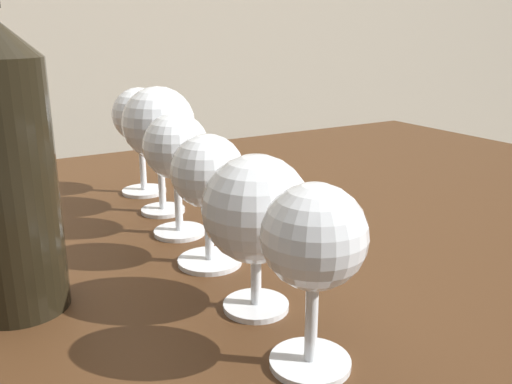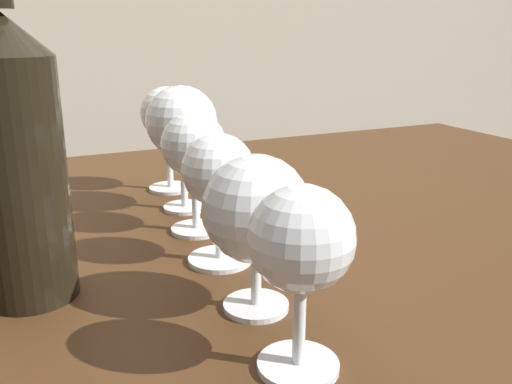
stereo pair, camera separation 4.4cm
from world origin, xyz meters
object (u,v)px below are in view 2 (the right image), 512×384
object	(u,v)px
wine_glass_cabernet	(167,116)
wine_glass_pinot	(182,123)
wine_glass_amber	(301,243)
wine_bottle	(16,156)
wine_glass_chardonnay	(256,212)
wine_glass_merlot	(218,174)
wine_glass_empty	(194,149)

from	to	relation	value
wine_glass_cabernet	wine_glass_pinot	bearing A→B (deg)	-95.05
wine_glass_amber	wine_bottle	bearing A→B (deg)	129.82
wine_glass_chardonnay	wine_glass_cabernet	distance (m)	0.38
wine_glass_pinot	wine_glass_cabernet	distance (m)	0.10
wine_glass_amber	wine_bottle	size ratio (longest dim) A/B	0.41
wine_glass_chardonnay	wine_glass_cabernet	bearing A→B (deg)	84.88
wine_bottle	wine_glass_amber	bearing A→B (deg)	-50.18
wine_glass_merlot	wine_glass_pinot	bearing A→B (deg)	84.12
wine_glass_amber	wine_glass_cabernet	size ratio (longest dim) A/B	0.89
wine_glass_merlot	wine_bottle	xyz separation A→B (m)	(-0.18, 0.00, 0.04)
wine_glass_amber	wine_glass_empty	xyz separation A→B (m)	(0.02, 0.29, 0.00)
wine_glass_merlot	wine_bottle	size ratio (longest dim) A/B	0.40
wine_glass_chardonnay	wine_glass_merlot	xyz separation A→B (m)	(0.01, 0.10, 0.01)
wine_glass_merlot	wine_glass_empty	xyz separation A→B (m)	(0.01, 0.09, 0.01)
wine_glass_chardonnay	wine_glass_pinot	size ratio (longest dim) A/B	0.83
wine_glass_merlot	wine_glass_pinot	world-z (taller)	wine_glass_pinot
wine_glass_chardonnay	wine_glass_pinot	xyz separation A→B (m)	(0.03, 0.28, 0.03)
wine_glass_empty	wine_glass_amber	bearing A→B (deg)	-94.35
wine_glass_empty	wine_bottle	size ratio (longest dim) A/B	0.43
wine_glass_empty	wine_glass_merlot	bearing A→B (deg)	-93.68
wine_bottle	wine_glass_chardonnay	bearing A→B (deg)	-31.46
wine_glass_empty	wine_bottle	distance (m)	0.21
wine_glass_empty	wine_bottle	bearing A→B (deg)	-153.61
wine_glass_merlot	wine_bottle	bearing A→B (deg)	179.78
wine_glass_pinot	wine_bottle	bearing A→B (deg)	-138.37
wine_glass_empty	wine_glass_pinot	bearing A→B (deg)	81.69
wine_glass_empty	wine_bottle	world-z (taller)	wine_bottle
wine_glass_amber	wine_glass_pinot	xyz separation A→B (m)	(0.03, 0.37, 0.02)
wine_glass_cabernet	wine_glass_chardonnay	bearing A→B (deg)	-95.12
wine_glass_chardonnay	wine_glass_empty	distance (m)	0.20
wine_glass_pinot	wine_glass_amber	bearing A→B (deg)	-95.25
wine_glass_amber	wine_glass_empty	size ratio (longest dim) A/B	0.96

